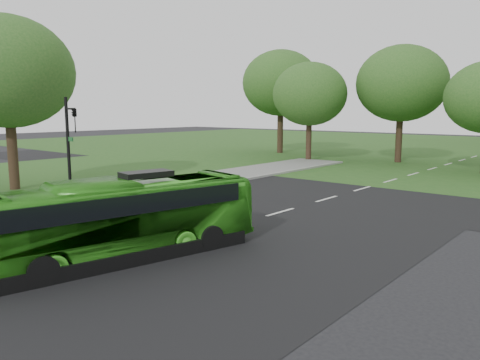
{
  "coord_description": "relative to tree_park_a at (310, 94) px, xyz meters",
  "views": [
    {
      "loc": [
        11.43,
        -10.35,
        4.4
      ],
      "look_at": [
        -0.61,
        4.0,
        1.6
      ],
      "focal_mm": 35.0,
      "sensor_mm": 36.0,
      "label": 1
    }
  ],
  "objects": [
    {
      "name": "tree_park_f",
      "position": [
        -6.4,
        4.77,
        1.37
      ],
      "size": [
        7.86,
        7.86,
        10.49
      ],
      "color": "black",
      "rests_on": "ground"
    },
    {
      "name": "bus",
      "position": [
        10.23,
        -27.04,
        -4.57
      ],
      "size": [
        3.79,
        8.79,
        2.39
      ],
      "primitive_type": "imported",
      "rotation": [
        0.0,
        0.0,
        -0.22
      ],
      "color": "green",
      "rests_on": "ground"
    },
    {
      "name": "traffic_light",
      "position": [
        3.22,
        -24.54,
        -2.86
      ],
      "size": [
        0.81,
        0.24,
        4.96
      ],
      "rotation": [
        0.0,
        0.0,
        -0.36
      ],
      "color": "black",
      "rests_on": "ground"
    },
    {
      "name": "tree_park_a",
      "position": [
        0.0,
        0.0,
        0.0
      ],
      "size": [
        6.4,
        6.4,
        8.5
      ],
      "color": "black",
      "rests_on": "ground"
    },
    {
      "name": "tree_park_b",
      "position": [
        6.52,
        3.84,
        0.83
      ],
      "size": [
        7.46,
        7.46,
        9.78
      ],
      "color": "black",
      "rests_on": "ground"
    },
    {
      "name": "street_surfaces",
      "position": [
        9.89,
        -2.1,
        -5.74
      ],
      "size": [
        120.0,
        120.0,
        0.15
      ],
      "color": "black",
      "rests_on": "ground"
    },
    {
      "name": "ground",
      "position": [
        10.26,
        -24.86,
        -5.77
      ],
      "size": [
        160.0,
        160.0,
        0.0
      ],
      "primitive_type": "plane",
      "color": "black",
      "rests_on": "ground"
    },
    {
      "name": "tree_side_near",
      "position": [
        -4.67,
        -23.49,
        0.68
      ],
      "size": [
        7.15,
        7.15,
        9.5
      ],
      "color": "black",
      "rests_on": "ground"
    }
  ]
}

